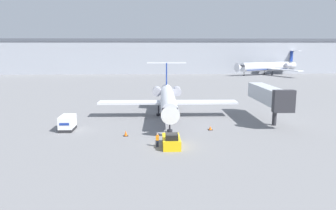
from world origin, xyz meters
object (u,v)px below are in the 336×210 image
(pushback_tug, at_px, (171,141))
(jet_bridge, at_px, (269,95))
(luggage_cart, at_px, (67,123))
(airplane_main, at_px, (168,99))
(airplane_parked_far_left, at_px, (267,66))
(traffic_cone_left, at_px, (126,133))
(traffic_cone_right, at_px, (210,128))
(worker_near_tug, at_px, (157,140))

(pushback_tug, bearing_deg, jet_bridge, 39.05)
(luggage_cart, bearing_deg, airplane_main, 31.21)
(airplane_main, xyz_separation_m, airplane_parked_far_left, (48.29, 87.50, 0.50))
(traffic_cone_left, bearing_deg, airplane_main, 63.66)
(traffic_cone_right, distance_m, airplane_parked_far_left, 106.56)
(pushback_tug, distance_m, traffic_cone_left, 8.17)
(traffic_cone_right, xyz_separation_m, jet_bridge, (10.87, 5.80, 4.18))
(airplane_main, xyz_separation_m, traffic_cone_right, (6.08, -10.28, -2.97))
(luggage_cart, height_order, traffic_cone_left, luggage_cart)
(pushback_tug, xyz_separation_m, luggage_cart, (-15.39, 8.97, 0.41))
(traffic_cone_right, bearing_deg, airplane_parked_far_left, 66.65)
(luggage_cart, xyz_separation_m, jet_bridge, (32.65, 5.03, 3.33))
(airplane_parked_far_left, bearing_deg, luggage_cart, -123.41)
(airplane_main, relative_size, airplane_parked_far_left, 0.76)
(airplane_main, bearing_deg, traffic_cone_right, -59.39)
(pushback_tug, height_order, traffic_cone_right, pushback_tug)
(airplane_main, xyz_separation_m, traffic_cone_left, (-6.55, -13.23, -2.87))
(worker_near_tug, distance_m, traffic_cone_left, 6.90)
(pushback_tug, relative_size, worker_near_tug, 2.60)
(pushback_tug, height_order, traffic_cone_left, pushback_tug)
(worker_near_tug, distance_m, airplane_parked_far_left, 117.36)
(luggage_cart, bearing_deg, worker_near_tug, -33.33)
(worker_near_tug, relative_size, jet_bridge, 0.12)
(luggage_cart, relative_size, jet_bridge, 0.24)
(worker_near_tug, xyz_separation_m, traffic_cone_right, (8.17, 8.18, -0.64))
(airplane_main, distance_m, luggage_cart, 18.48)
(traffic_cone_right, bearing_deg, pushback_tug, -127.92)
(traffic_cone_right, xyz_separation_m, airplane_parked_far_left, (42.21, 97.78, 3.47))
(jet_bridge, bearing_deg, luggage_cart, -171.23)
(traffic_cone_left, bearing_deg, jet_bridge, 20.42)
(luggage_cart, bearing_deg, jet_bridge, 8.77)
(airplane_main, height_order, jet_bridge, airplane_main)
(airplane_parked_far_left, bearing_deg, jet_bridge, -108.81)
(pushback_tug, distance_m, airplane_parked_far_left, 116.63)
(traffic_cone_left, bearing_deg, worker_near_tug, -49.59)
(traffic_cone_right, bearing_deg, airplane_main, 120.61)
(worker_near_tug, height_order, traffic_cone_right, worker_near_tug)
(worker_near_tug, xyz_separation_m, jet_bridge, (19.04, 13.98, 3.54))
(traffic_cone_right, distance_m, jet_bridge, 13.01)
(traffic_cone_left, height_order, traffic_cone_right, traffic_cone_left)
(airplane_main, relative_size, jet_bridge, 1.84)
(airplane_main, distance_m, traffic_cone_right, 12.31)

